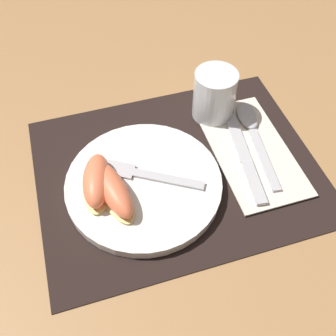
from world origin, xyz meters
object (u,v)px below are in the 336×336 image
at_px(knife, 244,154).
at_px(citrus_wedge_1, 113,190).
at_px(citrus_wedge_0, 97,181).
at_px(spoon, 251,126).
at_px(fork, 138,174).
at_px(plate, 144,184).
at_px(juice_glass, 214,97).

distance_m(knife, citrus_wedge_1, 0.22).
distance_m(citrus_wedge_0, citrus_wedge_1, 0.03).
xyz_separation_m(spoon, citrus_wedge_0, (-0.27, -0.06, 0.02)).
bearing_deg(knife, citrus_wedge_0, -179.01).
bearing_deg(citrus_wedge_0, spoon, 11.63).
bearing_deg(fork, plate, -71.99).
xyz_separation_m(plate, citrus_wedge_1, (-0.05, -0.01, 0.02)).
xyz_separation_m(citrus_wedge_0, citrus_wedge_1, (0.02, -0.02, -0.00)).
bearing_deg(citrus_wedge_0, knife, 0.99).
xyz_separation_m(plate, citrus_wedge_0, (-0.07, 0.01, 0.02)).
bearing_deg(spoon, knife, -125.24).
bearing_deg(knife, spoon, 54.76).
height_order(spoon, fork, fork).
height_order(plate, juice_glass, juice_glass).
relative_size(spoon, citrus_wedge_0, 1.86).
distance_m(juice_glass, citrus_wedge_1, 0.24).
xyz_separation_m(fork, citrus_wedge_1, (-0.04, -0.03, 0.01)).
height_order(fork, citrus_wedge_0, citrus_wedge_0).
bearing_deg(citrus_wedge_1, juice_glass, 32.93).
bearing_deg(fork, knife, -0.93).
height_order(juice_glass, knife, juice_glass).
xyz_separation_m(plate, fork, (-0.00, 0.01, 0.01)).
relative_size(citrus_wedge_0, citrus_wedge_1, 0.89).
height_order(plate, spoon, plate).
relative_size(juice_glass, citrus_wedge_1, 0.75).
bearing_deg(knife, plate, -176.29).
relative_size(knife, citrus_wedge_1, 1.77).
bearing_deg(plate, citrus_wedge_0, 174.07).
height_order(plate, knife, plate).
relative_size(knife, fork, 1.28).
distance_m(juice_glass, citrus_wedge_0, 0.25).
relative_size(plate, citrus_wedge_0, 2.27).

